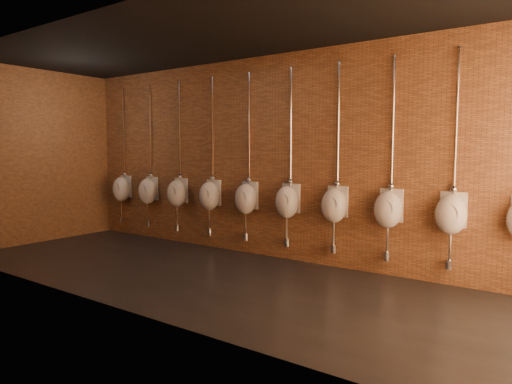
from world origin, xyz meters
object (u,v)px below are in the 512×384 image
Objects in this scene: urinal_4 at (246,198)px; urinal_7 at (388,209)px; urinal_0 at (122,188)px; urinal_3 at (210,195)px; urinal_6 at (334,204)px; urinal_5 at (287,201)px; urinal_2 at (177,193)px; urinal_8 at (451,213)px; urinal_1 at (148,190)px.

urinal_7 is at bearing 0.00° from urinal_4.
urinal_0 and urinal_7 have the same top height.
urinal_3 and urinal_6 have the same top height.
urinal_5 is 1.00× the size of urinal_7.
urinal_4 and urinal_5 have the same top height.
urinal_2 is 1.00× the size of urinal_3.
urinal_0 is 3.94m from urinal_5.
urinal_4 is 0.79m from urinal_5.
urinal_8 is (2.37, 0.00, 0.00)m from urinal_5.
urinal_1 and urinal_7 have the same top height.
urinal_3 and urinal_5 have the same top height.
urinal_0 is at bearing 180.00° from urinal_4.
urinal_2 and urinal_8 have the same top height.
urinal_3 and urinal_4 have the same top height.
urinal_5 is at bearing 0.00° from urinal_4.
urinal_3 is 1.00× the size of urinal_5.
urinal_3 is 0.79m from urinal_4.
urinal_5 is at bearing 0.00° from urinal_1.
urinal_7 is (2.37, 0.00, 0.00)m from urinal_4.
urinal_4 is at bearing 180.00° from urinal_8.
urinal_7 is (3.15, 0.00, 0.00)m from urinal_3.
urinal_4 is 1.58m from urinal_6.
urinal_3 is 3.15m from urinal_7.
urinal_8 is at bearing 0.00° from urinal_5.
urinal_4 is at bearing 0.00° from urinal_1.
urinal_2 and urinal_4 have the same top height.
urinal_2 is at bearing 180.00° from urinal_3.
urinal_4 is at bearing 0.00° from urinal_0.
urinal_5 is (1.58, 0.00, 0.00)m from urinal_3.
urinal_3 is 1.00× the size of urinal_6.
urinal_4 and urinal_7 have the same top height.
urinal_4 and urinal_6 have the same top height.
urinal_1 and urinal_5 have the same top height.
urinal_4 and urinal_8 have the same top height.
urinal_0 is 1.00× the size of urinal_1.
urinal_8 is at bearing 0.00° from urinal_6.
urinal_3 is at bearing 180.00° from urinal_7.
urinal_6 and urinal_8 have the same top height.
urinal_0 is 1.00× the size of urinal_8.
urinal_3 is 1.00× the size of urinal_7.
urinal_0 is 5.52m from urinal_7.
urinal_1 is at bearing 180.00° from urinal_3.
urinal_2 is 1.58m from urinal_4.
urinal_0 is 1.58m from urinal_2.
urinal_6 is at bearing 0.00° from urinal_4.
urinal_4 is at bearing 0.00° from urinal_3.
urinal_7 is (0.79, 0.00, 0.00)m from urinal_6.
urinal_2 is at bearing 180.00° from urinal_8.
urinal_1 is 1.58m from urinal_3.
urinal_0 is 6.31m from urinal_8.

